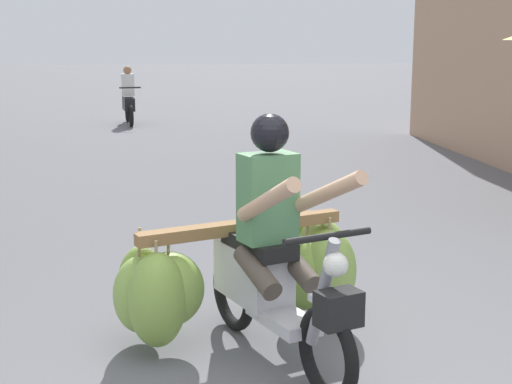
% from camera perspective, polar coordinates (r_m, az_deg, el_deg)
% --- Properties ---
extents(motorbike_main_loaded, '(1.82, 1.96, 1.58)m').
position_cam_1_polar(motorbike_main_loaded, '(5.03, -0.54, -6.14)').
color(motorbike_main_loaded, black).
rests_on(motorbike_main_loaded, ground).
extents(motorbike_distant_ahead_left, '(0.50, 1.62, 1.40)m').
position_cam_1_polar(motorbike_distant_ahead_left, '(18.37, -9.76, 6.91)').
color(motorbike_distant_ahead_left, black).
rests_on(motorbike_distant_ahead_left, ground).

